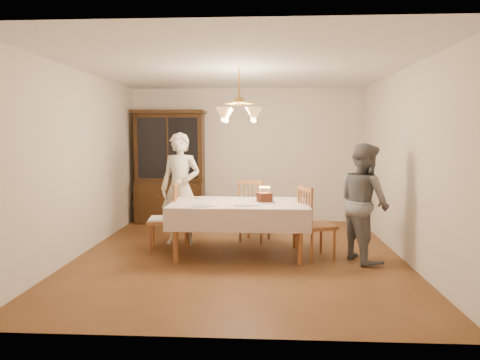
# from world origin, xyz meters

# --- Properties ---
(ground) EXTENTS (5.00, 5.00, 0.00)m
(ground) POSITION_xyz_m (0.00, 0.00, 0.00)
(ground) COLOR #573218
(ground) RESTS_ON ground
(room_shell) EXTENTS (5.00, 5.00, 5.00)m
(room_shell) POSITION_xyz_m (0.00, 0.00, 1.58)
(room_shell) COLOR white
(room_shell) RESTS_ON ground
(dining_table) EXTENTS (1.90, 1.10, 0.76)m
(dining_table) POSITION_xyz_m (0.00, 0.00, 0.68)
(dining_table) COLOR brown
(dining_table) RESTS_ON ground
(china_hutch) EXTENTS (1.38, 0.54, 2.16)m
(china_hutch) POSITION_xyz_m (-1.47, 2.25, 1.04)
(china_hutch) COLOR black
(china_hutch) RESTS_ON ground
(chair_far_side) EXTENTS (0.56, 0.55, 1.00)m
(chair_far_side) POSITION_xyz_m (0.20, 0.84, 0.44)
(chair_far_side) COLOR brown
(chair_far_side) RESTS_ON ground
(chair_left_end) EXTENTS (0.47, 0.49, 1.00)m
(chair_left_end) POSITION_xyz_m (-1.11, 0.14, 0.45)
(chair_left_end) COLOR brown
(chair_left_end) RESTS_ON ground
(chair_right_end) EXTENTS (0.55, 0.56, 1.00)m
(chair_right_end) POSITION_xyz_m (1.06, -0.09, 0.44)
(chair_right_end) COLOR brown
(chair_right_end) RESTS_ON ground
(elderly_woman) EXTENTS (0.70, 0.53, 1.74)m
(elderly_woman) POSITION_xyz_m (-0.95, 0.60, 0.87)
(elderly_woman) COLOR beige
(elderly_woman) RESTS_ON ground
(adult_in_grey) EXTENTS (0.84, 0.94, 1.59)m
(adult_in_grey) POSITION_xyz_m (1.69, -0.16, 0.79)
(adult_in_grey) COLOR slate
(adult_in_grey) RESTS_ON ground
(birthday_cake) EXTENTS (0.30, 0.30, 0.22)m
(birthday_cake) POSITION_xyz_m (0.35, 0.01, 0.82)
(birthday_cake) COLOR white
(birthday_cake) RESTS_ON dining_table
(place_setting_near_left) EXTENTS (0.42, 0.27, 0.02)m
(place_setting_near_left) POSITION_xyz_m (-0.47, -0.35, 0.77)
(place_setting_near_left) COLOR white
(place_setting_near_left) RESTS_ON dining_table
(place_setting_near_right) EXTENTS (0.39, 0.25, 0.02)m
(place_setting_near_right) POSITION_xyz_m (0.08, -0.28, 0.77)
(place_setting_near_right) COLOR white
(place_setting_near_right) RESTS_ON dining_table
(place_setting_far_left) EXTENTS (0.40, 0.26, 0.02)m
(place_setting_far_left) POSITION_xyz_m (-0.54, 0.35, 0.77)
(place_setting_far_left) COLOR white
(place_setting_far_left) RESTS_ON dining_table
(chandelier) EXTENTS (0.62, 0.62, 0.73)m
(chandelier) POSITION_xyz_m (-0.00, -0.00, 1.98)
(chandelier) COLOR #BF8C3F
(chandelier) RESTS_ON ground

